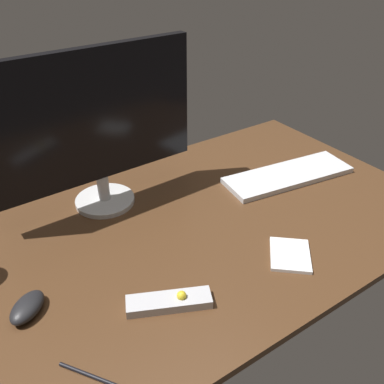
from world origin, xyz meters
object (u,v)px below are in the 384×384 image
at_px(media_remote, 170,302).
at_px(pen, 90,376).
at_px(computer_mouse, 27,307).
at_px(notepad, 290,255).
at_px(keyboard, 288,175).
at_px(monitor, 95,124).

xyz_separation_m(media_remote, pen, (-0.21, -0.07, -0.01)).
distance_m(computer_mouse, media_remote, 0.31).
xyz_separation_m(media_remote, notepad, (0.34, -0.03, -0.01)).
relative_size(keyboard, media_remote, 2.27).
xyz_separation_m(keyboard, notepad, (-0.28, -0.29, -0.00)).
bearing_deg(keyboard, pen, -150.78).
xyz_separation_m(computer_mouse, pen, (0.05, -0.22, -0.01)).
bearing_deg(notepad, keyboard, 45.72).
bearing_deg(computer_mouse, media_remote, -72.02).
relative_size(media_remote, pen, 1.41).
relative_size(keyboard, notepad, 3.52).
bearing_deg(notepad, computer_mouse, 162.74).
bearing_deg(media_remote, pen, -137.78).
relative_size(computer_mouse, notepad, 0.79).
xyz_separation_m(monitor, notepad, (0.29, -0.49, -0.25)).
bearing_deg(notepad, monitor, 120.22).
height_order(monitor, pen, monitor).
xyz_separation_m(monitor, media_remote, (-0.05, -0.46, -0.24)).
xyz_separation_m(keyboard, media_remote, (-0.62, -0.25, 0.00)).
height_order(keyboard, pen, keyboard).
bearing_deg(computer_mouse, pen, -118.87).
bearing_deg(notepad, media_remote, 174.47).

